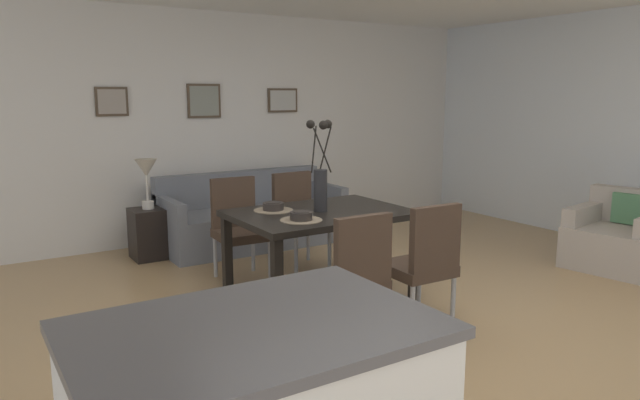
% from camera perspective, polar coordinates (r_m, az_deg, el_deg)
% --- Properties ---
extents(ground_plane, '(9.00, 9.00, 0.00)m').
position_cam_1_polar(ground_plane, '(4.53, 6.76, -11.57)').
color(ground_plane, tan).
extents(back_wall_panel, '(9.00, 0.10, 2.60)m').
position_cam_1_polar(back_wall_panel, '(7.04, -10.03, 7.03)').
color(back_wall_panel, silver).
rests_on(back_wall_panel, ground).
extents(side_window_wall, '(0.10, 6.30, 2.60)m').
position_cam_1_polar(side_window_wall, '(7.31, 27.80, 6.12)').
color(side_window_wall, white).
rests_on(side_window_wall, ground).
extents(dining_table, '(1.40, 0.99, 0.74)m').
position_cam_1_polar(dining_table, '(4.80, 0.04, -2.08)').
color(dining_table, black).
rests_on(dining_table, ground).
extents(dining_chair_near_left, '(0.45, 0.45, 0.92)m').
position_cam_1_polar(dining_chair_near_left, '(3.93, 3.22, -7.08)').
color(dining_chair_near_left, '#3D2D23').
rests_on(dining_chair_near_left, ground).
extents(dining_chair_near_right, '(0.46, 0.46, 0.92)m').
position_cam_1_polar(dining_chair_near_right, '(5.44, -7.93, -2.24)').
color(dining_chair_near_right, '#3D2D23').
rests_on(dining_chair_near_right, ground).
extents(dining_chair_far_left, '(0.45, 0.45, 0.92)m').
position_cam_1_polar(dining_chair_far_left, '(4.31, 10.06, -5.66)').
color(dining_chair_far_left, '#3D2D23').
rests_on(dining_chair_far_left, ground).
extents(dining_chair_far_right, '(0.45, 0.45, 0.92)m').
position_cam_1_polar(dining_chair_far_right, '(5.75, -2.14, -1.47)').
color(dining_chair_far_right, '#3D2D23').
rests_on(dining_chair_far_right, ground).
extents(centerpiece_vase, '(0.21, 0.23, 0.73)m').
position_cam_1_polar(centerpiece_vase, '(4.74, 0.05, 2.28)').
color(centerpiece_vase, '#232326').
rests_on(centerpiece_vase, dining_table).
extents(placemat_near_left, '(0.32, 0.32, 0.01)m').
position_cam_1_polar(placemat_near_left, '(4.43, -1.85, -1.95)').
color(placemat_near_left, '#7F705B').
rests_on(placemat_near_left, dining_table).
extents(bowl_near_left, '(0.17, 0.17, 0.07)m').
position_cam_1_polar(bowl_near_left, '(4.43, -1.85, -1.48)').
color(bowl_near_left, '#2D2826').
rests_on(bowl_near_left, dining_table).
extents(placemat_near_right, '(0.32, 0.32, 0.01)m').
position_cam_1_polar(placemat_near_right, '(4.82, -4.55, -0.99)').
color(placemat_near_right, '#7F705B').
rests_on(placemat_near_right, dining_table).
extents(bowl_near_right, '(0.17, 0.17, 0.07)m').
position_cam_1_polar(bowl_near_right, '(4.81, -4.56, -0.56)').
color(bowl_near_right, '#2D2826').
rests_on(bowl_near_right, dining_table).
extents(sofa, '(2.01, 0.84, 0.80)m').
position_cam_1_polar(sofa, '(6.67, -6.66, -1.92)').
color(sofa, slate).
rests_on(sofa, ground).
extents(side_table, '(0.36, 0.36, 0.52)m').
position_cam_1_polar(side_table, '(6.31, -16.19, -3.14)').
color(side_table, black).
rests_on(side_table, ground).
extents(table_lamp, '(0.22, 0.22, 0.51)m').
position_cam_1_polar(table_lamp, '(6.20, -16.48, 2.56)').
color(table_lamp, beige).
rests_on(table_lamp, side_table).
extents(armchair, '(0.92, 0.92, 0.75)m').
position_cam_1_polar(armchair, '(6.45, 26.97, -3.36)').
color(armchair, '#ADA399').
rests_on(armchair, ground).
extents(framed_picture_left, '(0.33, 0.03, 0.30)m').
position_cam_1_polar(framed_picture_left, '(6.60, -19.53, 8.98)').
color(framed_picture_left, '#473828').
extents(framed_picture_center, '(0.39, 0.03, 0.38)m').
position_cam_1_polar(framed_picture_center, '(6.90, -11.17, 9.40)').
color(framed_picture_center, '#473828').
extents(framed_picture_right, '(0.40, 0.03, 0.29)m').
position_cam_1_polar(framed_picture_right, '(7.33, -3.64, 9.62)').
color(framed_picture_right, '#473828').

